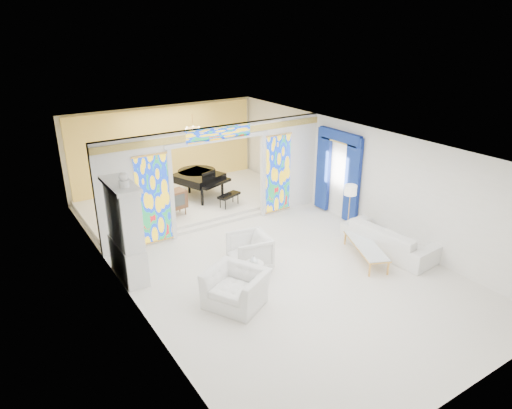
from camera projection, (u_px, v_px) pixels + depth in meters
floor at (256, 252)px, 12.12m from camera, size 12.00×12.00×0.00m
ceiling at (256, 141)px, 11.00m from camera, size 7.00×12.00×0.02m
wall_back at (165, 148)px, 16.23m from camera, size 7.00×0.02×3.00m
wall_front at (472, 320)px, 6.89m from camera, size 7.00×0.02×3.00m
wall_left at (120, 231)px, 9.80m from camera, size 0.02×12.00×3.00m
wall_right at (357, 176)px, 13.32m from camera, size 0.02×12.00×3.00m
partition_wall at (218, 173)px, 13.05m from camera, size 7.00×0.22×3.00m
stained_glass_left at (153, 200)px, 12.08m from camera, size 0.90×0.04×2.40m
stained_glass_right at (278, 174)px, 14.13m from camera, size 0.90×0.04×2.40m
stained_glass_transom at (219, 134)px, 12.53m from camera, size 2.00×0.04×0.34m
alcove_platform at (190, 201)px, 15.28m from camera, size 6.80×3.80×0.18m
gold_curtain_back at (166, 148)px, 16.14m from camera, size 6.70×0.10×2.90m
chandelier at (193, 128)px, 14.38m from camera, size 0.48×0.48×0.30m
blue_drapes at (338, 168)px, 13.79m from camera, size 0.14×1.85×2.65m
china_cabinet at (125, 232)px, 10.53m from camera, size 0.56×1.46×2.72m
armchair_left at (236, 288)px, 9.75m from camera, size 1.52×1.58×0.79m
armchair_right at (249, 251)px, 11.22m from camera, size 1.10×1.08×0.87m
sofa at (389, 239)px, 12.01m from camera, size 1.19×2.61×0.74m
side_table at (254, 271)px, 10.46m from camera, size 0.55×0.55×0.57m
vase at (254, 259)px, 10.35m from camera, size 0.24×0.24×0.20m
coffee_table at (366, 246)px, 11.63m from camera, size 1.25×1.90×0.41m
floor_lamp at (350, 192)px, 12.81m from camera, size 0.45×0.45×1.43m
grand_piano at (199, 177)px, 15.28m from camera, size 1.81×2.75×0.99m
tv_console at (175, 200)px, 13.75m from camera, size 0.74×0.56×0.79m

